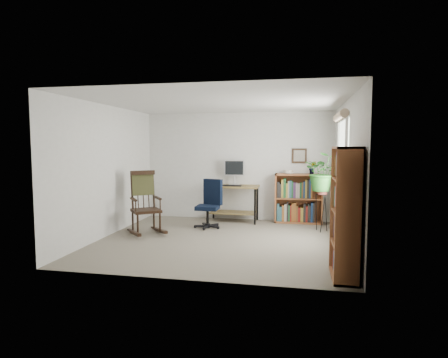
% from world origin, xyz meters
% --- Properties ---
extents(floor, '(4.20, 4.00, 0.00)m').
position_xyz_m(floor, '(0.00, 0.00, 0.00)').
color(floor, gray).
rests_on(floor, ground).
extents(ceiling, '(4.20, 4.00, 0.00)m').
position_xyz_m(ceiling, '(0.00, 0.00, 2.40)').
color(ceiling, silver).
rests_on(ceiling, ground).
extents(wall_back, '(4.20, 0.00, 2.40)m').
position_xyz_m(wall_back, '(0.00, 2.00, 1.20)').
color(wall_back, silver).
rests_on(wall_back, ground).
extents(wall_front, '(4.20, 0.00, 2.40)m').
position_xyz_m(wall_front, '(0.00, -2.00, 1.20)').
color(wall_front, silver).
rests_on(wall_front, ground).
extents(wall_left, '(0.00, 4.00, 2.40)m').
position_xyz_m(wall_left, '(-2.10, 0.00, 1.20)').
color(wall_left, silver).
rests_on(wall_left, ground).
extents(wall_right, '(0.00, 4.00, 2.40)m').
position_xyz_m(wall_right, '(2.10, 0.00, 1.20)').
color(wall_right, silver).
rests_on(wall_right, ground).
extents(window, '(0.12, 1.20, 1.50)m').
position_xyz_m(window, '(2.06, 0.30, 1.40)').
color(window, white).
rests_on(window, wall_right).
extents(desk, '(1.10, 0.61, 0.79)m').
position_xyz_m(desk, '(-0.05, 1.70, 0.40)').
color(desk, olive).
rests_on(desk, floor).
extents(monitor, '(0.46, 0.16, 0.56)m').
position_xyz_m(monitor, '(-0.05, 1.84, 1.07)').
color(monitor, silver).
rests_on(monitor, desk).
extents(keyboard, '(0.40, 0.15, 0.02)m').
position_xyz_m(keyboard, '(-0.05, 1.58, 0.81)').
color(keyboard, black).
rests_on(keyboard, desk).
extents(office_chair, '(0.70, 0.70, 1.00)m').
position_xyz_m(office_chair, '(-0.45, 0.95, 0.50)').
color(office_chair, black).
rests_on(office_chair, floor).
extents(rocking_chair, '(1.12, 1.21, 1.21)m').
position_xyz_m(rocking_chair, '(-1.47, 0.25, 0.60)').
color(rocking_chair, black).
rests_on(rocking_chair, floor).
extents(low_bookshelf, '(1.01, 0.34, 1.06)m').
position_xyz_m(low_bookshelf, '(1.36, 1.82, 0.53)').
color(low_bookshelf, '#9D5A33').
rests_on(low_bookshelf, floor).
extents(tall_bookshelf, '(0.31, 0.72, 1.65)m').
position_xyz_m(tall_bookshelf, '(1.92, -1.52, 0.82)').
color(tall_bookshelf, '#9D5A33').
rests_on(tall_bookshelf, floor).
extents(plant_stand, '(0.26, 0.26, 0.85)m').
position_xyz_m(plant_stand, '(1.80, 1.07, 0.42)').
color(plant_stand, black).
rests_on(plant_stand, floor).
extents(spider_plant, '(1.69, 1.87, 1.46)m').
position_xyz_m(spider_plant, '(1.80, 1.07, 1.52)').
color(spider_plant, '#276222').
rests_on(spider_plant, plant_stand).
extents(potted_plant_small, '(0.13, 0.24, 0.11)m').
position_xyz_m(potted_plant_small, '(1.64, 1.83, 1.12)').
color(potted_plant_small, '#276222').
rests_on(potted_plant_small, low_bookshelf).
extents(framed_picture, '(0.32, 0.04, 0.32)m').
position_xyz_m(framed_picture, '(1.36, 1.97, 1.44)').
color(framed_picture, black).
rests_on(framed_picture, wall_back).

